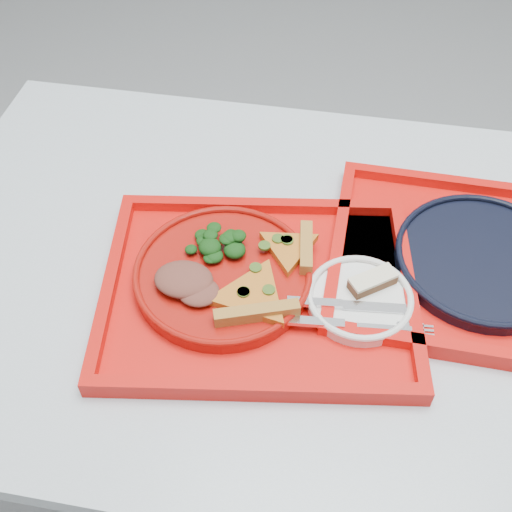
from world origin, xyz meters
name	(u,v)px	position (x,y,z in m)	size (l,w,h in m)	color
ground	(362,482)	(0.00, 0.00, 0.00)	(10.00, 10.00, 0.00)	gray
table	(416,315)	(0.00, 0.00, 0.68)	(1.60, 0.80, 0.75)	#A8B4BD
tray_main	(259,292)	(-0.24, -0.06, 0.76)	(0.45, 0.35, 0.01)	red
tray_far	(480,267)	(0.08, 0.05, 0.76)	(0.45, 0.35, 0.01)	red
dinner_plate	(223,276)	(-0.30, -0.05, 0.77)	(0.26, 0.26, 0.02)	#9B110A
side_plate	(359,301)	(-0.10, -0.06, 0.77)	(0.15, 0.15, 0.01)	white
navy_plate	(482,261)	(0.08, 0.05, 0.77)	(0.26, 0.26, 0.02)	black
pizza_slice_a	(253,294)	(-0.24, -0.09, 0.79)	(0.13, 0.12, 0.02)	orange
pizza_slice_b	(289,247)	(-0.21, 0.01, 0.79)	(0.10, 0.09, 0.02)	orange
salad_heap	(215,242)	(-0.31, -0.01, 0.80)	(0.08, 0.07, 0.04)	black
meat_portion	(184,279)	(-0.35, -0.08, 0.79)	(0.09, 0.07, 0.03)	brown
dessert_bar	(373,281)	(-0.08, -0.03, 0.79)	(0.07, 0.06, 0.02)	#482A18
knife	(353,305)	(-0.10, -0.08, 0.78)	(0.18, 0.02, 0.01)	silver
fork	(356,325)	(-0.10, -0.11, 0.78)	(0.18, 0.02, 0.01)	silver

